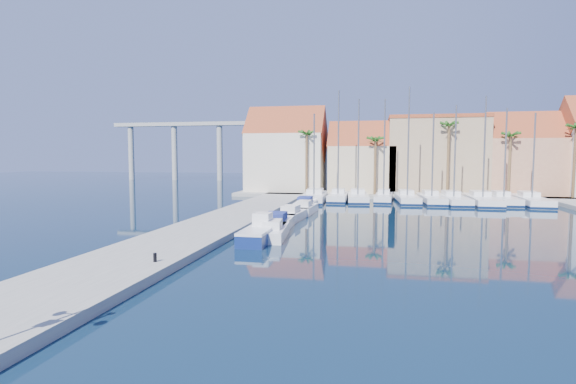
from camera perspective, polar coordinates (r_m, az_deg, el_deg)
name	(u,v)px	position (r m, az deg, el deg)	size (l,w,h in m)	color
ground	(296,266)	(25.05, 1.02, -9.39)	(260.00, 260.00, 0.00)	black
quay_west	(223,222)	(40.14, -8.26, -3.77)	(6.00, 77.00, 0.50)	gray
shore_north	(414,193)	(72.38, 15.72, -0.18)	(54.00, 16.00, 0.50)	gray
bollard	(155,257)	(24.83, -16.54, -7.97)	(0.19, 0.19, 0.47)	black
fishing_boat	(259,232)	(32.05, -3.65, -5.14)	(1.85, 5.52, 1.93)	navy
motorboat_west_0	(273,231)	(33.33, -1.89, -4.98)	(2.36, 5.88, 1.40)	white
motorboat_west_1	(277,222)	(37.67, -1.40, -3.87)	(2.53, 7.12, 1.40)	white
motorboat_west_2	(292,214)	(42.92, 0.53, -2.83)	(2.45, 6.32, 1.40)	white
motorboat_west_3	(305,208)	(47.59, 2.17, -2.10)	(2.11, 5.92, 1.40)	white
motorboat_west_4	(306,204)	(52.31, 2.28, -1.49)	(2.33, 6.86, 1.40)	white
sailboat_0	(314,197)	(60.34, 3.36, -0.64)	(3.58, 11.61, 11.56)	white
sailboat_1	(338,196)	(61.01, 6.39, -0.53)	(2.59, 9.22, 14.64)	white
sailboat_2	(358,197)	(60.76, 8.84, -0.61)	(3.37, 10.16, 13.48)	white
sailboat_3	(384,197)	(60.86, 12.05, -0.61)	(2.65, 8.38, 13.44)	white
sailboat_4	(407,198)	(60.55, 14.83, -0.70)	(3.12, 9.85, 14.84)	white
sailboat_5	(431,199)	(60.51, 17.69, -0.81)	(3.02, 9.51, 11.48)	white
sailboat_6	(453,199)	(60.65, 20.17, -0.86)	(3.42, 10.22, 12.35)	white
sailboat_7	(482,200)	(61.50, 23.37, -0.89)	(3.21, 11.54, 13.38)	white
sailboat_8	(502,199)	(62.66, 25.57, -0.86)	(2.60, 9.31, 11.95)	white
sailboat_9	(530,200)	(63.25, 28.41, -0.94)	(3.33, 10.91, 11.27)	white
building_0	(287,153)	(72.35, -0.16, 4.97)	(12.30, 9.00, 13.50)	beige
building_1	(362,161)	(70.96, 9.41, 3.92)	(10.30, 8.00, 11.00)	#CCB590
building_2	(435,155)	(72.44, 18.20, 4.53)	(14.20, 10.20, 11.50)	tan
building_3	(522,157)	(73.87, 27.59, 3.92)	(10.30, 8.00, 12.00)	tan
palm_0	(307,135)	(66.79, 2.38, 7.19)	(2.60, 2.60, 10.15)	brown
palm_1	(375,141)	(65.95, 11.05, 6.32)	(2.60, 2.60, 9.15)	brown
palm_2	(449,127)	(66.74, 19.77, 7.73)	(2.60, 2.60, 11.15)	brown
palm_3	(511,137)	(68.30, 26.42, 6.26)	(2.60, 2.60, 9.65)	brown
palm_4	(576,129)	(70.83, 32.75, 6.70)	(2.60, 2.60, 10.65)	brown
viaduct	(200,139)	(114.53, -11.09, 6.61)	(48.00, 2.20, 14.45)	#9E9E99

